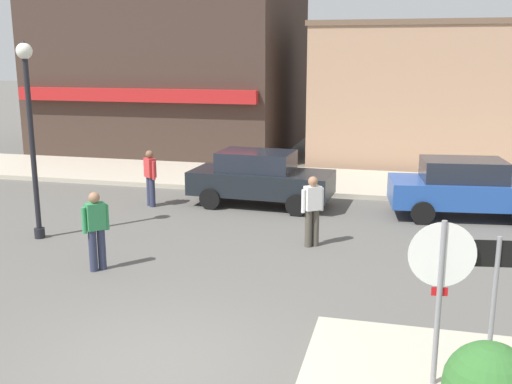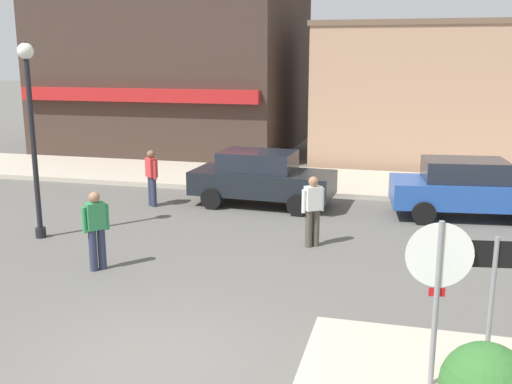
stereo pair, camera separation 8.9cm
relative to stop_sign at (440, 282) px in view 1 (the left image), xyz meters
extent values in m
plane|color=#5B5954|center=(-3.69, -0.21, -1.52)|extent=(160.00, 160.00, 0.00)
cube|color=#B7AD99|center=(-3.69, 12.38, -1.44)|extent=(80.00, 4.00, 0.15)
cylinder|color=gray|center=(0.00, -0.01, -0.37)|extent=(0.07, 0.07, 2.30)
cylinder|color=red|center=(0.00, 0.01, 0.35)|extent=(0.75, 0.12, 0.76)
cylinder|color=white|center=(0.00, 0.00, 0.35)|extent=(0.81, 0.13, 0.82)
cube|color=red|center=(0.00, 0.01, -0.13)|extent=(0.20, 0.04, 0.11)
cylinder|color=gray|center=(0.66, 0.16, -0.47)|extent=(0.06, 0.06, 2.10)
cube|color=black|center=(0.66, 0.17, 0.36)|extent=(0.60, 0.10, 0.34)
cube|color=white|center=(0.66, 0.18, 0.36)|extent=(0.54, 0.09, 0.29)
cube|color=black|center=(0.66, 0.18, 0.36)|extent=(0.34, 0.06, 0.08)
cylinder|color=black|center=(-8.77, 4.67, 0.58)|extent=(0.12, 0.12, 4.20)
cylinder|color=black|center=(-8.77, 4.67, -1.40)|extent=(0.24, 0.24, 0.24)
sphere|color=white|center=(-8.77, 4.67, 2.79)|extent=(0.36, 0.36, 0.36)
cone|color=black|center=(-8.77, 4.67, 2.94)|extent=(0.32, 0.32, 0.18)
cube|color=black|center=(-4.42, 9.00, -0.85)|extent=(4.08, 1.90, 0.66)
cube|color=#1E232D|center=(-4.57, 9.01, -0.24)|extent=(2.15, 1.50, 0.56)
cylinder|color=black|center=(-3.14, 9.79, -1.22)|extent=(0.61, 0.21, 0.60)
cylinder|color=black|center=(-3.23, 8.09, -1.22)|extent=(0.61, 0.21, 0.60)
cylinder|color=black|center=(-5.62, 9.92, -1.22)|extent=(0.61, 0.21, 0.60)
cylinder|color=black|center=(-5.70, 8.22, -1.22)|extent=(0.61, 0.21, 0.60)
cube|color=#234C9E|center=(1.16, 9.06, -0.85)|extent=(4.17, 2.16, 0.66)
cube|color=#1E232D|center=(1.01, 9.04, -0.24)|extent=(2.23, 1.63, 0.56)
cylinder|color=black|center=(2.29, 10.05, -1.22)|extent=(0.62, 0.25, 0.60)
cylinder|color=black|center=(-0.17, 9.76, -1.22)|extent=(0.62, 0.25, 0.60)
cylinder|color=black|center=(0.03, 8.07, -1.22)|extent=(0.62, 0.25, 0.60)
cylinder|color=#4C473D|center=(-2.51, 5.56, -1.09)|extent=(0.16, 0.16, 0.85)
cylinder|color=#4C473D|center=(-2.36, 5.66, -1.09)|extent=(0.16, 0.16, 0.85)
cube|color=white|center=(-2.43, 5.61, -0.40)|extent=(0.42, 0.39, 0.54)
sphere|color=#9E7051|center=(-2.43, 5.61, -0.02)|extent=(0.22, 0.22, 0.22)
cylinder|color=white|center=(-2.62, 5.47, -0.45)|extent=(0.13, 0.13, 0.52)
cylinder|color=white|center=(-2.25, 5.75, -0.45)|extent=(0.13, 0.13, 0.52)
cylinder|color=#2D334C|center=(-6.30, 3.11, -1.09)|extent=(0.16, 0.16, 0.85)
cylinder|color=#2D334C|center=(-6.42, 2.98, -1.09)|extent=(0.16, 0.16, 0.85)
cube|color=#338C51|center=(-6.36, 3.04, -0.40)|extent=(0.40, 0.42, 0.54)
sphere|color=#9E7051|center=(-6.36, 3.04, -0.02)|extent=(0.22, 0.22, 0.22)
cylinder|color=#338C51|center=(-6.21, 3.22, -0.45)|extent=(0.13, 0.13, 0.52)
cylinder|color=#338C51|center=(-6.51, 2.87, -0.45)|extent=(0.13, 0.13, 0.52)
cylinder|color=#2D334C|center=(-7.52, 8.19, -1.09)|extent=(0.16, 0.16, 0.85)
cylinder|color=#2D334C|center=(-7.38, 8.08, -1.09)|extent=(0.16, 0.16, 0.85)
cube|color=#D13838|center=(-7.45, 8.14, -0.40)|extent=(0.42, 0.40, 0.54)
sphere|color=brown|center=(-7.45, 8.14, -0.02)|extent=(0.22, 0.22, 0.22)
cylinder|color=#D13838|center=(-7.63, 8.28, -0.45)|extent=(0.13, 0.13, 0.52)
cylinder|color=#D13838|center=(-7.27, 7.99, -0.45)|extent=(0.13, 0.13, 0.52)
cube|color=#3D2D26|center=(-10.76, 19.05, 2.70)|extent=(10.36, 9.35, 8.44)
cube|color=#B21E1E|center=(-10.76, 14.23, 1.18)|extent=(9.84, 0.40, 0.50)
cube|color=tan|center=(0.24, 17.57, 1.10)|extent=(8.72, 5.54, 5.23)
cube|color=brown|center=(0.24, 17.57, 3.81)|extent=(8.89, 5.65, 0.20)
camera|label=1|loc=(-0.52, -7.23, 2.72)|focal=42.00mm
camera|label=2|loc=(-0.43, -7.20, 2.72)|focal=42.00mm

